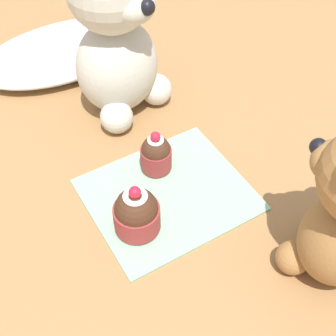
# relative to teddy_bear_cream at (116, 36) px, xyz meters

# --- Properties ---
(ground_plane) EXTENTS (4.00, 4.00, 0.00)m
(ground_plane) POSITION_rel_teddy_bear_cream_xyz_m (-0.03, -0.20, -0.13)
(ground_plane) COLOR #9E7042
(knitted_placemat) EXTENTS (0.21, 0.18, 0.01)m
(knitted_placemat) POSITION_rel_teddy_bear_cream_xyz_m (-0.03, -0.20, -0.13)
(knitted_placemat) COLOR #8EBC99
(knitted_placemat) RESTS_ON ground_plane
(tulle_cloth) EXTENTS (0.31, 0.18, 0.04)m
(tulle_cloth) POSITION_rel_teddy_bear_cream_xyz_m (-0.03, 0.16, -0.11)
(tulle_cloth) COLOR white
(tulle_cloth) RESTS_ON ground_plane
(teddy_bear_cream) EXTENTS (0.16, 0.15, 0.27)m
(teddy_bear_cream) POSITION_rel_teddy_bear_cream_xyz_m (0.00, 0.00, 0.00)
(teddy_bear_cream) COLOR beige
(teddy_bear_cream) RESTS_ON ground_plane
(cupcake_near_cream_bear) EXTENTS (0.04, 0.04, 0.07)m
(cupcake_near_cream_bear) POSITION_rel_teddy_bear_cream_xyz_m (-0.02, -0.15, -0.10)
(cupcake_near_cream_bear) COLOR #993333
(cupcake_near_cream_bear) RESTS_ON knitted_placemat
(cupcake_near_tan_bear) EXTENTS (0.06, 0.06, 0.08)m
(cupcake_near_tan_bear) POSITION_rel_teddy_bear_cream_xyz_m (-0.09, -0.23, -0.09)
(cupcake_near_tan_bear) COLOR #993333
(cupcake_near_tan_bear) RESTS_ON knitted_placemat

